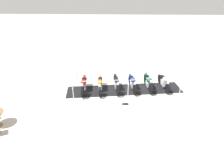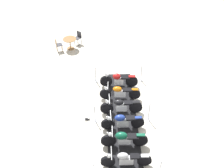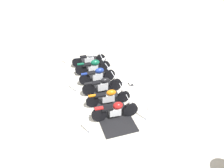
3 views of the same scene
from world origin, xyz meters
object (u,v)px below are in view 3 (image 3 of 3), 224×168
object	(u,v)px
stanchion_left_front	(89,128)
motorcycle_copper	(109,97)
stanchion_right_mid	(123,78)
stanchion_right_front	(147,115)
stanchion_right_rear	(107,54)
motorcycle_maroon	(116,110)
motorcycle_forest	(93,66)
motorcycle_chrome	(89,59)
motorcycle_black	(103,85)
stanchion_left_rear	(67,60)
stanchion_left_mid	(75,85)
motorcycle_navy	(98,75)
info_placard	(131,83)

from	to	relation	value
stanchion_left_front	motorcycle_copper	bearing A→B (deg)	57.16
stanchion_right_mid	stanchion_left_front	xyz separation A→B (m)	(-2.21, -3.50, -0.03)
stanchion_right_front	stanchion_right_rear	distance (m)	6.32
motorcycle_maroon	stanchion_right_front	xyz separation A→B (m)	(1.37, -0.35, -0.19)
motorcycle_forest	motorcycle_chrome	bearing A→B (deg)	91.60
motorcycle_forest	stanchion_right_rear	bearing A→B (deg)	52.23
motorcycle_black	stanchion_left_rear	distance (m)	3.93
motorcycle_black	stanchion_left_mid	xyz separation A→B (m)	(-1.42, 0.33, -0.07)
motorcycle_black	motorcycle_forest	size ratio (longest dim) A/B	1.01
stanchion_left_mid	stanchion_left_front	xyz separation A→B (m)	(0.44, -3.13, -0.09)
motorcycle_chrome	stanchion_left_rear	xyz separation A→B (m)	(-1.43, 0.35, -0.14)
motorcycle_black	stanchion_right_front	distance (m)	2.95
motorcycle_black	motorcycle_navy	distance (m)	1.05
stanchion_left_rear	info_placard	size ratio (longest dim) A/B	2.78
stanchion_left_rear	stanchion_left_front	world-z (taller)	stanchion_left_rear
stanchion_right_mid	motorcycle_maroon	bearing A→B (deg)	-108.62
stanchion_right_mid	info_placard	xyz separation A→B (m)	(0.45, -0.19, -0.28)
motorcycle_black	motorcycle_navy	xyz separation A→B (m)	(-0.13, 1.04, 0.02)
motorcycle_maroon	stanchion_right_rear	world-z (taller)	motorcycle_maroon
motorcycle_copper	stanchion_left_front	xyz separation A→B (m)	(-1.14, -1.76, -0.17)
stanchion_left_mid	info_placard	world-z (taller)	stanchion_left_mid
motorcycle_maroon	stanchion_left_front	world-z (taller)	motorcycle_maroon
motorcycle_navy	motorcycle_forest	bearing A→B (deg)	88.61
info_placard	stanchion_left_front	bearing A→B (deg)	-46.69
motorcycle_black	motorcycle_navy	size ratio (longest dim) A/B	1.03
stanchion_right_front	stanchion_right_rear	xyz separation A→B (m)	(-0.87, 6.26, 0.05)
stanchion_left_rear	stanchion_right_front	size ratio (longest dim) A/B	1.02
motorcycle_copper	motorcycle_chrome	distance (m)	4.19
motorcycle_black	stanchion_right_front	xyz separation A→B (m)	(1.66, -2.43, -0.19)
motorcycle_chrome	info_placard	bearing A→B (deg)	-58.47
motorcycle_copper	motorcycle_forest	distance (m)	3.14
motorcycle_chrome	info_placard	size ratio (longest dim) A/B	5.72
stanchion_right_mid	stanchion_left_rear	bearing A→B (deg)	138.12
stanchion_right_mid	motorcycle_copper	bearing A→B (deg)	-121.61
stanchion_left_front	stanchion_right_front	bearing A→B (deg)	7.95
motorcycle_maroon	stanchion_right_mid	bearing A→B (deg)	67.00
motorcycle_copper	motorcycle_forest	size ratio (longest dim) A/B	1.04
stanchion_left_mid	stanchion_right_rear	bearing A→B (deg)	57.77
info_placard	stanchion_right_front	bearing A→B (deg)	-8.22
motorcycle_navy	stanchion_right_front	bearing A→B (deg)	-72.07
motorcycle_forest	stanchion_right_rear	distance (m)	2.06
motorcycle_forest	stanchion_right_front	distance (m)	4.91
motorcycle_maroon	stanchion_left_mid	bearing A→B (deg)	120.98
motorcycle_maroon	stanchion_left_rear	world-z (taller)	motorcycle_maroon
stanchion_right_rear	motorcycle_forest	bearing A→B (deg)	-121.29
stanchion_left_front	motorcycle_navy	bearing A→B (deg)	77.54
motorcycle_black	stanchion_right_rear	size ratio (longest dim) A/B	2.08
motorcycle_forest	motorcycle_chrome	xyz separation A→B (m)	(-0.15, 1.04, -0.05)
motorcycle_forest	stanchion_right_mid	distance (m)	2.04
motorcycle_forest	stanchion_right_front	bearing A→B (deg)	-73.17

